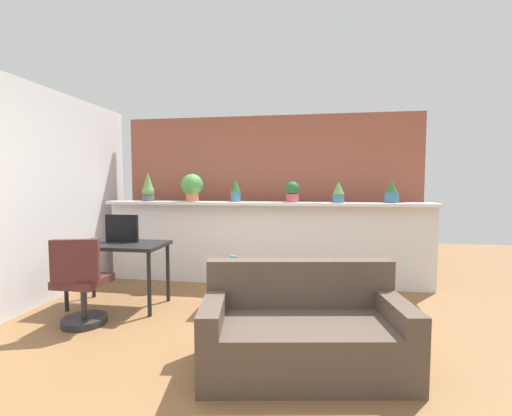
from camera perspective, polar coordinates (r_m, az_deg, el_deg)
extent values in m
plane|color=brown|center=(3.28, -3.62, -22.04)|extent=(12.00, 12.00, 0.00)
cube|color=silver|center=(5.00, 1.34, -6.00)|extent=(4.61, 0.16, 1.15)
cube|color=silver|center=(4.89, 1.29, 0.77)|extent=(4.61, 0.38, 0.04)
cube|color=#9E5442|center=(5.52, 2.17, 2.02)|extent=(4.61, 0.10, 2.50)
cube|color=silver|center=(4.58, -35.41, 1.49)|extent=(0.12, 4.40, 2.60)
cylinder|color=#4C4C51|center=(5.40, -17.26, 1.60)|extent=(0.18, 0.18, 0.09)
sphere|color=#669E4C|center=(5.39, -17.28, 2.64)|extent=(0.17, 0.17, 0.17)
cone|color=#669E4C|center=(5.39, -17.32, 4.33)|extent=(0.15, 0.15, 0.25)
cylinder|color=#C66B42|center=(5.14, -10.43, 1.77)|extent=(0.18, 0.18, 0.12)
sphere|color=#4C9347|center=(5.13, -10.46, 3.78)|extent=(0.31, 0.31, 0.31)
cylinder|color=#386B84|center=(4.99, -3.35, 1.92)|extent=(0.14, 0.14, 0.15)
cone|color=#2D7033|center=(4.98, -3.36, 3.81)|extent=(0.12, 0.12, 0.18)
cylinder|color=#B7474C|center=(4.86, 6.01, 1.65)|extent=(0.17, 0.17, 0.12)
sphere|color=#235B2D|center=(4.86, 6.02, 3.19)|extent=(0.19, 0.19, 0.19)
cylinder|color=#386B84|center=(4.84, 13.36, 1.57)|extent=(0.15, 0.15, 0.12)
cone|color=#669E4C|center=(4.83, 13.39, 3.26)|extent=(0.16, 0.16, 0.17)
cylinder|color=#386B84|center=(5.00, 21.38, 1.61)|extent=(0.18, 0.18, 0.14)
cone|color=#2D7033|center=(4.99, 21.42, 3.34)|extent=(0.15, 0.15, 0.16)
cylinder|color=black|center=(4.53, -28.77, -10.36)|extent=(0.04, 0.04, 0.71)
cylinder|color=black|center=(4.02, -17.14, -11.88)|extent=(0.04, 0.04, 0.71)
cylinder|color=black|center=(4.93, -25.17, -9.12)|extent=(0.04, 0.04, 0.71)
cylinder|color=black|center=(4.45, -14.28, -10.24)|extent=(0.04, 0.04, 0.71)
cube|color=black|center=(4.38, -21.71, -5.62)|extent=(1.10, 0.60, 0.04)
cube|color=black|center=(4.42, -21.16, -3.13)|extent=(0.40, 0.04, 0.33)
cylinder|color=#262628|center=(4.15, -26.33, -16.24)|extent=(0.44, 0.44, 0.07)
cylinder|color=#333333|center=(4.08, -26.42, -13.54)|extent=(0.06, 0.06, 0.34)
cube|color=#4C2323|center=(4.03, -26.51, -10.68)|extent=(0.44, 0.44, 0.08)
cube|color=#4C2323|center=(3.80, -27.57, -7.72)|extent=(0.44, 0.19, 0.42)
cube|color=tan|center=(4.07, -4.53, -13.01)|extent=(0.40, 0.40, 0.50)
cube|color=black|center=(3.90, -5.20, -13.81)|extent=(0.28, 0.04, 0.28)
cylinder|color=teal|center=(4.00, -3.81, -8.71)|extent=(0.08, 0.08, 0.13)
cube|color=brown|center=(2.90, 7.94, -21.40)|extent=(1.66, 1.00, 0.40)
cube|color=brown|center=(3.04, 7.19, -12.13)|extent=(1.57, 0.40, 0.40)
cube|color=brown|center=(2.78, -7.04, -16.25)|extent=(0.28, 0.78, 0.16)
cube|color=brown|center=(2.97, 21.99, -15.20)|extent=(0.28, 0.78, 0.16)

